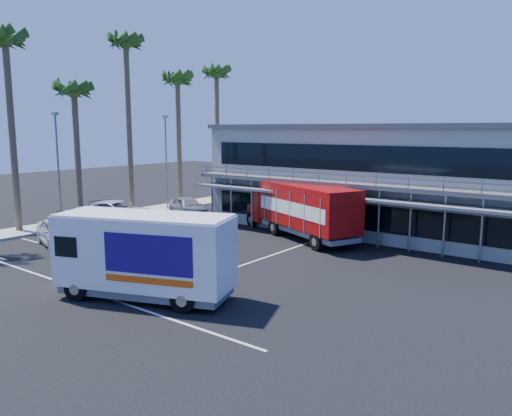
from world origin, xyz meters
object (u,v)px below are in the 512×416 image
Objects in this scene: red_truck at (301,208)px; parked_car_b at (72,221)px; white_van at (145,254)px; parked_car_a at (59,232)px.

parked_car_b is at bearing -124.68° from red_truck.
white_van is 1.71× the size of parked_car_b.
white_van is 1.57× the size of parked_car_a.
red_truck is 2.34× the size of parked_car_b.
white_van is at bearing -87.03° from parked_car_a.
parked_car_a is 1.08× the size of parked_car_b.
red_truck is 14.96m from parked_car_a.
white_van is (1.20, -13.80, -0.05)m from red_truck.
red_truck is at bearing -26.02° from parked_car_a.
white_van is 11.93m from parked_car_a.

